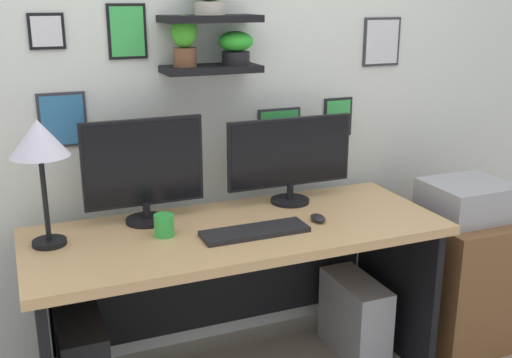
{
  "coord_description": "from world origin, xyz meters",
  "views": [
    {
      "loc": [
        -0.84,
        -2.23,
        1.68
      ],
      "look_at": [
        0.1,
        0.05,
        0.94
      ],
      "focal_mm": 42.94,
      "sensor_mm": 36.0,
      "label": 1
    }
  ],
  "objects_px": {
    "keyboard": "(255,231)",
    "coffee_mug": "(164,225)",
    "desk": "(234,267)",
    "printer": "(467,200)",
    "monitor_left": "(144,168)",
    "computer_tower_right": "(355,316)",
    "monitor_right": "(290,157)",
    "drawer_cabinet": "(459,278)",
    "desk_lamp": "(39,144)",
    "computer_mouse": "(318,218)"
  },
  "relations": [
    {
      "from": "desk",
      "to": "printer",
      "type": "height_order",
      "value": "printer"
    },
    {
      "from": "monitor_left",
      "to": "monitor_right",
      "type": "height_order",
      "value": "monitor_left"
    },
    {
      "from": "desk_lamp",
      "to": "printer",
      "type": "bearing_deg",
      "value": -4.56
    },
    {
      "from": "desk_lamp",
      "to": "coffee_mug",
      "type": "height_order",
      "value": "desk_lamp"
    },
    {
      "from": "monitor_left",
      "to": "desk_lamp",
      "type": "height_order",
      "value": "desk_lamp"
    },
    {
      "from": "drawer_cabinet",
      "to": "computer_mouse",
      "type": "bearing_deg",
      "value": -178.85
    },
    {
      "from": "keyboard",
      "to": "printer",
      "type": "height_order",
      "value": "printer"
    },
    {
      "from": "desk",
      "to": "coffee_mug",
      "type": "relative_size",
      "value": 19.28
    },
    {
      "from": "desk",
      "to": "computer_tower_right",
      "type": "xyz_separation_m",
      "value": [
        0.61,
        -0.03,
        -0.35
      ]
    },
    {
      "from": "monitor_right",
      "to": "computer_tower_right",
      "type": "xyz_separation_m",
      "value": [
        0.27,
        -0.19,
        -0.78
      ]
    },
    {
      "from": "desk",
      "to": "monitor_right",
      "type": "distance_m",
      "value": 0.56
    },
    {
      "from": "desk",
      "to": "monitor_left",
      "type": "height_order",
      "value": "monitor_left"
    },
    {
      "from": "drawer_cabinet",
      "to": "printer",
      "type": "xyz_separation_m",
      "value": [
        0.0,
        0.0,
        0.41
      ]
    },
    {
      "from": "desk",
      "to": "keyboard",
      "type": "distance_m",
      "value": 0.26
    },
    {
      "from": "monitor_right",
      "to": "desk_lamp",
      "type": "relative_size",
      "value": 1.22
    },
    {
      "from": "keyboard",
      "to": "computer_tower_right",
      "type": "bearing_deg",
      "value": 11.83
    },
    {
      "from": "desk_lamp",
      "to": "printer",
      "type": "distance_m",
      "value": 1.95
    },
    {
      "from": "monitor_left",
      "to": "drawer_cabinet",
      "type": "bearing_deg",
      "value": -10.04
    },
    {
      "from": "monitor_right",
      "to": "keyboard",
      "type": "xyz_separation_m",
      "value": [
        -0.3,
        -0.31,
        -0.21
      ]
    },
    {
      "from": "coffee_mug",
      "to": "computer_tower_right",
      "type": "xyz_separation_m",
      "value": [
        0.91,
        0.0,
        -0.6
      ]
    },
    {
      "from": "desk",
      "to": "drawer_cabinet",
      "type": "bearing_deg",
      "value": -5.11
    },
    {
      "from": "desk",
      "to": "monitor_left",
      "type": "xyz_separation_m",
      "value": [
        -0.34,
        0.16,
        0.44
      ]
    },
    {
      "from": "desk_lamp",
      "to": "drawer_cabinet",
      "type": "bearing_deg",
      "value": -4.56
    },
    {
      "from": "keyboard",
      "to": "coffee_mug",
      "type": "bearing_deg",
      "value": 161.02
    },
    {
      "from": "desk",
      "to": "coffee_mug",
      "type": "xyz_separation_m",
      "value": [
        -0.31,
        -0.03,
        0.25
      ]
    },
    {
      "from": "monitor_left",
      "to": "printer",
      "type": "bearing_deg",
      "value": -10.04
    },
    {
      "from": "desk",
      "to": "drawer_cabinet",
      "type": "distance_m",
      "value": 1.18
    },
    {
      "from": "coffee_mug",
      "to": "printer",
      "type": "xyz_separation_m",
      "value": [
        1.46,
        -0.07,
        -0.06
      ]
    },
    {
      "from": "monitor_left",
      "to": "computer_tower_right",
      "type": "distance_m",
      "value": 1.25
    },
    {
      "from": "monitor_left",
      "to": "keyboard",
      "type": "bearing_deg",
      "value": -39.59
    },
    {
      "from": "drawer_cabinet",
      "to": "desk",
      "type": "bearing_deg",
      "value": 174.89
    },
    {
      "from": "computer_mouse",
      "to": "desk_lamp",
      "type": "xyz_separation_m",
      "value": [
        -1.08,
        0.17,
        0.38
      ]
    },
    {
      "from": "monitor_right",
      "to": "desk_lamp",
      "type": "xyz_separation_m",
      "value": [
        -1.08,
        -0.11,
        0.18
      ]
    },
    {
      "from": "desk",
      "to": "keyboard",
      "type": "height_order",
      "value": "keyboard"
    },
    {
      "from": "coffee_mug",
      "to": "drawer_cabinet",
      "type": "bearing_deg",
      "value": -2.87
    },
    {
      "from": "drawer_cabinet",
      "to": "printer",
      "type": "bearing_deg",
      "value": 90.0
    },
    {
      "from": "monitor_right",
      "to": "drawer_cabinet",
      "type": "distance_m",
      "value": 1.07
    },
    {
      "from": "keyboard",
      "to": "desk_lamp",
      "type": "distance_m",
      "value": 0.89
    },
    {
      "from": "desk",
      "to": "monitor_right",
      "type": "xyz_separation_m",
      "value": [
        0.34,
        0.16,
        0.42
      ]
    },
    {
      "from": "monitor_right",
      "to": "drawer_cabinet",
      "type": "xyz_separation_m",
      "value": [
        0.82,
        -0.26,
        -0.64
      ]
    },
    {
      "from": "monitor_right",
      "to": "computer_mouse",
      "type": "bearing_deg",
      "value": -89.57
    },
    {
      "from": "monitor_right",
      "to": "keyboard",
      "type": "distance_m",
      "value": 0.48
    },
    {
      "from": "desk",
      "to": "desk_lamp",
      "type": "xyz_separation_m",
      "value": [
        -0.74,
        0.05,
        0.61
      ]
    },
    {
      "from": "desk",
      "to": "printer",
      "type": "xyz_separation_m",
      "value": [
        1.16,
        -0.1,
        0.19
      ]
    },
    {
      "from": "computer_tower_right",
      "to": "drawer_cabinet",
      "type": "bearing_deg",
      "value": -7.68
    },
    {
      "from": "printer",
      "to": "desk_lamp",
      "type": "bearing_deg",
      "value": 175.44
    },
    {
      "from": "monitor_left",
      "to": "drawer_cabinet",
      "type": "distance_m",
      "value": 1.65
    },
    {
      "from": "computer_tower_right",
      "to": "monitor_left",
      "type": "bearing_deg",
      "value": 168.6
    },
    {
      "from": "computer_mouse",
      "to": "drawer_cabinet",
      "type": "relative_size",
      "value": 0.14
    },
    {
      "from": "desk_lamp",
      "to": "printer",
      "type": "relative_size",
      "value": 1.3
    }
  ]
}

